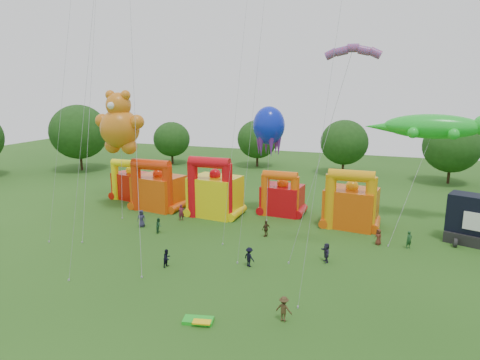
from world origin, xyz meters
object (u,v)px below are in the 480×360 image
(bouncy_castle_0, at_px, (131,183))
(spectator_4, at_px, (266,229))
(spectator_0, at_px, (141,219))
(octopus_kite, at_px, (269,142))
(bouncy_castle_2, at_px, (214,193))
(teddy_bear_kite, at_px, (120,140))
(gecko_kite, at_px, (416,173))

(bouncy_castle_0, relative_size, spectator_4, 3.25)
(spectator_0, bearing_deg, bouncy_castle_0, 114.74)
(spectator_4, bearing_deg, bouncy_castle_0, -78.78)
(spectator_0, relative_size, spectator_4, 1.11)
(octopus_kite, bearing_deg, bouncy_castle_2, -157.03)
(bouncy_castle_2, distance_m, teddy_bear_kite, 13.14)
(spectator_4, bearing_deg, teddy_bear_kite, -66.50)
(octopus_kite, bearing_deg, bouncy_castle_0, 177.45)
(teddy_bear_kite, bearing_deg, gecko_kite, 7.74)
(gecko_kite, xyz_separation_m, spectator_4, (-14.38, -7.69, -5.42))
(bouncy_castle_0, bearing_deg, spectator_4, -21.32)
(bouncy_castle_2, distance_m, octopus_kite, 8.88)
(gecko_kite, bearing_deg, bouncy_castle_2, -173.60)
(bouncy_castle_2, xyz_separation_m, octopus_kite, (5.97, 2.53, 6.07))
(gecko_kite, bearing_deg, octopus_kite, 179.93)
(teddy_bear_kite, distance_m, spectator_0, 10.75)
(bouncy_castle_0, xyz_separation_m, spectator_0, (8.09, -10.20, -1.20))
(gecko_kite, distance_m, octopus_kite, 16.62)
(teddy_bear_kite, distance_m, gecko_kite, 34.22)
(bouncy_castle_2, bearing_deg, spectator_0, -131.18)
(bouncy_castle_0, bearing_deg, octopus_kite, -2.55)
(spectator_4, bearing_deg, bouncy_castle_2, -90.36)
(teddy_bear_kite, bearing_deg, octopus_kite, 14.86)
(gecko_kite, relative_size, octopus_kite, 1.03)
(bouncy_castle_2, height_order, gecko_kite, gecko_kite)
(gecko_kite, height_order, octopus_kite, octopus_kite)
(octopus_kite, bearing_deg, spectator_4, -75.19)
(spectator_0, bearing_deg, bouncy_castle_2, 35.14)
(spectator_0, bearing_deg, spectator_4, -7.12)
(gecko_kite, relative_size, spectator_4, 7.77)
(bouncy_castle_0, height_order, gecko_kite, gecko_kite)
(spectator_0, distance_m, spectator_4, 14.03)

